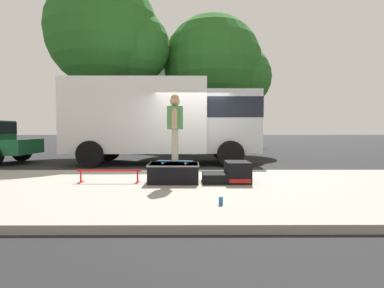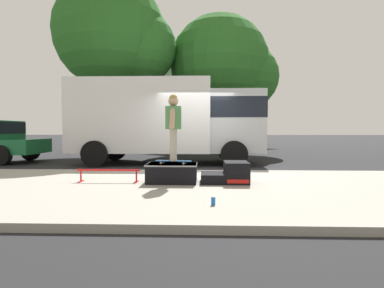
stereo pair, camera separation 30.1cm
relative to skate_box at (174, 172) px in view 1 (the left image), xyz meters
name	(u,v)px [view 1 (the left image)]	position (x,y,z in m)	size (l,w,h in m)	color
ground_plane	(193,172)	(0.44, 2.53, -0.34)	(140.00, 140.00, 0.00)	black
sidewalk_slab	(194,189)	(0.44, -0.47, -0.28)	(50.00, 5.00, 0.12)	gray
skate_box	(174,172)	(0.00, 0.00, 0.00)	(1.08, 0.77, 0.41)	black
kicker_ramp	(230,174)	(1.23, 0.00, -0.03)	(1.01, 0.72, 0.45)	black
grind_rail	(109,173)	(-1.40, -0.02, -0.01)	(1.39, 0.28, 0.28)	red
skateboard	(175,161)	(0.03, -0.03, 0.25)	(0.80, 0.34, 0.07)	navy
skater_kid	(175,122)	(0.03, -0.03, 1.10)	(0.35, 0.73, 1.42)	#B7AD99
soda_can	(221,201)	(0.82, -2.00, -0.15)	(0.07, 0.07, 0.13)	#1959B2
box_truck	(164,118)	(-0.62, 4.73, 1.36)	(6.91, 2.63, 3.05)	white
street_tree_main	(110,36)	(-3.51, 8.22, 5.41)	(5.87, 5.34, 8.58)	brown
street_tree_neighbour	(218,68)	(1.84, 9.70, 4.22)	(5.71, 5.19, 7.31)	brown
house_behind	(184,93)	(-0.16, 18.29, 3.91)	(9.54, 8.23, 8.40)	silver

